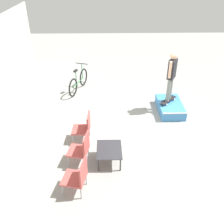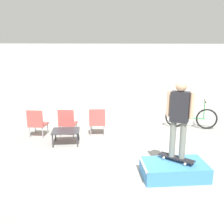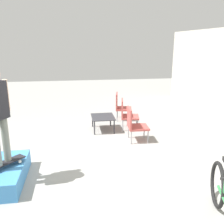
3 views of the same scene
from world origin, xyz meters
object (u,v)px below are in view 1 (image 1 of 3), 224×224
Objects in this scene: coffee_table at (109,151)px; patio_chair_left at (78,176)px; bicycle at (79,82)px; skate_ramp_box at (170,107)px; patio_chair_right at (84,127)px; skateboard_on_ramp at (168,100)px; patio_chair_center at (81,148)px; person_skater at (172,73)px.

patio_chair_left is at bearing 143.59° from coffee_table.
coffee_table is 0.47× the size of bicycle.
patio_chair_right is (-1.63, 2.95, 0.32)m from skate_ramp_box.
skateboard_on_ramp is 3.93m from patio_chair_center.
patio_chair_right is at bearing -169.56° from patio_chair_center.
patio_chair_center is 0.52× the size of bicycle.
coffee_table is 0.89× the size of patio_chair_right.
patio_chair_left is (-3.58, 2.95, 0.32)m from skate_ramp_box.
bicycle reaches higher than patio_chair_left.
patio_chair_right is at bearing 118.87° from skate_ramp_box.
skateboard_on_ramp reaches higher than skate_ramp_box.
coffee_table reaches higher than skate_ramp_box.
skate_ramp_box is at bearing -98.99° from bicycle.
skate_ramp_box is at bearing 152.30° from patio_chair_left.
coffee_table is 0.89× the size of patio_chair_center.
patio_chair_right is 0.52× the size of bicycle.
coffee_table is 4.52m from bicycle.
coffee_table is at bearing 155.38° from patio_chair_left.
coffee_table is (-2.59, 2.22, 0.21)m from skate_ramp_box.
person_skater is 3.90m from bicycle.
patio_chair_right is at bearing 37.06° from coffee_table.
patio_chair_right is (1.96, -0.00, 0.00)m from patio_chair_left.
skate_ramp_box is 3.95m from patio_chair_center.
patio_chair_right is at bearing -153.71° from bicycle.
bicycle is (4.35, 1.21, 0.01)m from coffee_table.
bicycle reaches higher than patio_chair_center.
person_skater is at bearing 48.48° from skate_ramp_box.
patio_chair_left reaches higher than coffee_table.
coffee_table is (-2.66, 2.14, -0.04)m from skateboard_on_ramp.
coffee_table is 1.24m from patio_chair_left.
bicycle reaches higher than coffee_table.
patio_chair_right reaches higher than skateboard_on_ramp.
patio_chair_left and patio_chair_right have the same top height.
bicycle is (3.39, 0.48, -0.09)m from patio_chair_right.
bicycle is (1.76, 3.43, 0.23)m from skate_ramp_box.
person_skater reaches higher than coffee_table.
patio_chair_center and patio_chair_right have the same top height.
skateboard_on_ramp is 0.80× the size of patio_chair_center.
skate_ramp_box is 3.87m from bicycle.
person_skater is 4.75m from patio_chair_left.
patio_chair_right is at bearing 151.53° from person_skater.
skate_ramp_box is at bearing -40.60° from coffee_table.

